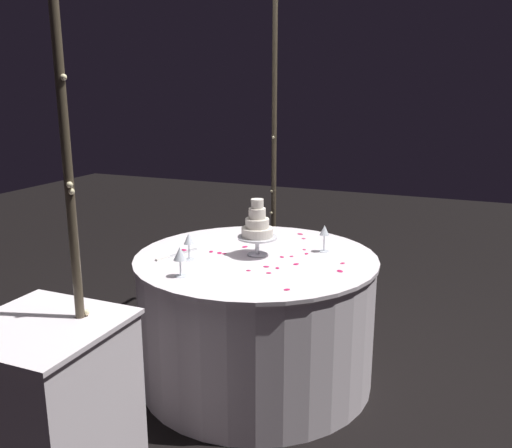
% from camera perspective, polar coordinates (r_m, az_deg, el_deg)
% --- Properties ---
extents(ground_plane, '(12.00, 12.00, 0.00)m').
position_cam_1_polar(ground_plane, '(3.31, 0.00, -15.77)').
color(ground_plane, black).
extents(decorative_arch, '(2.21, 0.06, 2.35)m').
position_cam_1_polar(decorative_arch, '(3.00, -5.53, 11.79)').
color(decorative_arch, '#473D2D').
rests_on(decorative_arch, ground).
extents(main_table, '(1.35, 1.35, 0.74)m').
position_cam_1_polar(main_table, '(3.14, 0.00, -9.87)').
color(main_table, white).
rests_on(main_table, ground).
extents(side_table, '(0.57, 0.57, 0.76)m').
position_cam_1_polar(side_table, '(2.45, -20.95, -17.96)').
color(side_table, white).
rests_on(side_table, ground).
extents(tiered_cake, '(0.22, 0.22, 0.32)m').
position_cam_1_polar(tiered_cake, '(2.98, 0.14, -0.34)').
color(tiered_cake, silver).
rests_on(tiered_cake, main_table).
extents(wine_glass_0, '(0.06, 0.06, 0.15)m').
position_cam_1_polar(wine_glass_0, '(2.93, -7.10, -1.77)').
color(wine_glass_0, silver).
rests_on(wine_glass_0, main_table).
extents(wine_glass_1, '(0.06, 0.06, 0.16)m').
position_cam_1_polar(wine_glass_1, '(3.08, 7.22, -0.86)').
color(wine_glass_1, silver).
rests_on(wine_glass_1, main_table).
extents(wine_glass_2, '(0.06, 0.06, 0.15)m').
position_cam_1_polar(wine_glass_2, '(3.25, 0.16, -0.06)').
color(wine_glass_2, silver).
rests_on(wine_glass_2, main_table).
extents(wine_glass_3, '(0.07, 0.07, 0.15)m').
position_cam_1_polar(wine_glass_3, '(2.68, -8.01, -3.23)').
color(wine_glass_3, silver).
rests_on(wine_glass_3, main_table).
extents(wine_glass_4, '(0.06, 0.06, 0.18)m').
position_cam_1_polar(wine_glass_4, '(3.47, 0.00, 1.24)').
color(wine_glass_4, silver).
rests_on(wine_glass_4, main_table).
extents(cake_knife, '(0.29, 0.11, 0.01)m').
position_cam_1_polar(cake_knife, '(3.04, -8.60, -3.26)').
color(cake_knife, silver).
rests_on(cake_knife, main_table).
extents(rose_petal_0, '(0.03, 0.04, 0.00)m').
position_cam_1_polar(rose_petal_0, '(2.83, 1.08, -4.51)').
color(rose_petal_0, '#C61951').
rests_on(rose_petal_0, main_table).
extents(rose_petal_1, '(0.03, 0.03, 0.00)m').
position_cam_1_polar(rose_petal_1, '(3.05, -3.36, -3.13)').
color(rose_petal_1, '#C61951').
rests_on(rose_petal_1, main_table).
extents(rose_petal_2, '(0.04, 0.05, 0.00)m').
position_cam_1_polar(rose_petal_2, '(3.14, -7.58, -2.73)').
color(rose_petal_2, '#C61951').
rests_on(rose_petal_2, main_table).
extents(rose_petal_3, '(0.03, 0.03, 0.00)m').
position_cam_1_polar(rose_petal_3, '(3.36, 5.03, -1.54)').
color(rose_petal_3, '#C61951').
rests_on(rose_petal_3, main_table).
extents(rose_petal_4, '(0.03, 0.03, 0.00)m').
position_cam_1_polar(rose_petal_4, '(3.13, 5.11, -2.70)').
color(rose_petal_4, '#C61951').
rests_on(rose_petal_4, main_table).
extents(rose_petal_5, '(0.03, 0.04, 0.00)m').
position_cam_1_polar(rose_petal_5, '(3.46, 4.68, -1.05)').
color(rose_petal_5, '#C61951').
rests_on(rose_petal_5, main_table).
extents(rose_petal_6, '(0.05, 0.05, 0.00)m').
position_cam_1_polar(rose_petal_6, '(2.79, 8.84, -4.92)').
color(rose_petal_6, '#C61951').
rests_on(rose_petal_6, main_table).
extents(rose_petal_7, '(0.05, 0.04, 0.00)m').
position_cam_1_polar(rose_petal_7, '(3.17, -1.18, -2.41)').
color(rose_petal_7, '#C61951').
rests_on(rose_petal_7, main_table).
extents(rose_petal_8, '(0.03, 0.03, 0.00)m').
position_cam_1_polar(rose_petal_8, '(2.81, 2.28, -4.65)').
color(rose_petal_8, '#C61951').
rests_on(rose_petal_8, main_table).
extents(rose_petal_9, '(0.05, 0.04, 0.00)m').
position_cam_1_polar(rose_petal_9, '(3.06, -3.87, -3.06)').
color(rose_petal_9, '#C61951').
rests_on(rose_petal_9, main_table).
extents(rose_petal_10, '(0.04, 0.04, 0.00)m').
position_cam_1_polar(rose_petal_10, '(2.99, 2.75, -3.48)').
color(rose_petal_10, '#C61951').
rests_on(rose_petal_10, main_table).
extents(rose_petal_11, '(0.03, 0.03, 0.00)m').
position_cam_1_polar(rose_petal_11, '(3.00, 3.77, -3.42)').
color(rose_petal_11, '#C61951').
rests_on(rose_petal_11, main_table).
extents(rose_petal_12, '(0.02, 0.03, 0.00)m').
position_cam_1_polar(rose_petal_12, '(2.77, -0.80, -4.92)').
color(rose_petal_12, '#C61951').
rests_on(rose_petal_12, main_table).
extents(rose_petal_13, '(0.03, 0.03, 0.00)m').
position_cam_1_polar(rose_petal_13, '(2.73, 1.35, -5.17)').
color(rose_petal_13, '#C61951').
rests_on(rose_petal_13, main_table).
extents(rose_petal_14, '(0.04, 0.04, 0.00)m').
position_cam_1_polar(rose_petal_14, '(2.52, 3.27, -6.91)').
color(rose_petal_14, '#C61951').
rests_on(rose_petal_14, main_table).
extents(rose_petal_15, '(0.03, 0.03, 0.00)m').
position_cam_1_polar(rose_petal_15, '(2.92, 9.12, -4.10)').
color(rose_petal_15, '#C61951').
rests_on(rose_petal_15, main_table).
extents(rose_petal_16, '(0.04, 0.03, 0.00)m').
position_cam_1_polar(rose_petal_16, '(3.09, -4.75, -2.92)').
color(rose_petal_16, '#C61951').
rests_on(rose_petal_16, main_table).
extents(rose_petal_17, '(0.04, 0.04, 0.00)m').
position_cam_1_polar(rose_petal_17, '(2.87, 4.25, -4.23)').
color(rose_petal_17, '#C61951').
rests_on(rose_petal_17, main_table).
extents(rose_petal_18, '(0.03, 0.02, 0.00)m').
position_cam_1_polar(rose_petal_18, '(3.06, 5.34, -3.13)').
color(rose_petal_18, '#C61951').
rests_on(rose_petal_18, main_table).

